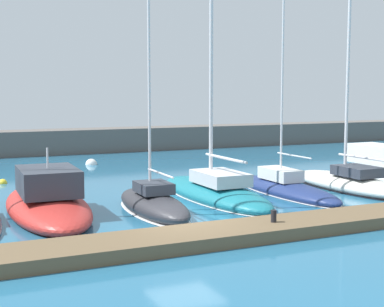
# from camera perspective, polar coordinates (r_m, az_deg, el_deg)

# --- Properties ---
(ground_plane) EXTENTS (120.00, 120.00, 0.00)m
(ground_plane) POSITION_cam_1_polar(r_m,az_deg,el_deg) (20.84, -0.68, -7.82)
(ground_plane) COLOR #236084
(dock_pier) EXTENTS (37.74, 2.24, 0.44)m
(dock_pier) POSITION_cam_1_polar(r_m,az_deg,el_deg) (19.23, 1.52, -8.33)
(dock_pier) COLOR brown
(dock_pier) RESTS_ON ground_plane
(breakwater_seawall) EXTENTS (108.00, 3.06, 1.98)m
(breakwater_seawall) POSITION_cam_1_polar(r_m,az_deg,el_deg) (47.71, -14.85, 1.11)
(breakwater_seawall) COLOR #5B5651
(breakwater_seawall) RESTS_ON ground_plane
(motorboat_red_fourth) EXTENTS (3.56, 9.64, 3.18)m
(motorboat_red_fourth) POSITION_cam_1_polar(r_m,az_deg,el_deg) (24.39, -14.40, -4.77)
(motorboat_red_fourth) COLOR #B72D28
(motorboat_red_fourth) RESTS_ON ground_plane
(sailboat_charcoal_fifth) EXTENTS (2.13, 6.56, 12.48)m
(sailboat_charcoal_fifth) POSITION_cam_1_polar(r_m,az_deg,el_deg) (23.92, -3.94, -5.04)
(sailboat_charcoal_fifth) COLOR #2D2D33
(sailboat_charcoal_fifth) RESTS_ON ground_plane
(sailboat_teal_sixth) EXTENTS (2.93, 9.75, 15.59)m
(sailboat_teal_sixth) POSITION_cam_1_polar(r_m,az_deg,el_deg) (27.20, 2.25, -3.74)
(sailboat_teal_sixth) COLOR #19707F
(sailboat_teal_sixth) RESTS_ON ground_plane
(sailboat_navy_seventh) EXTENTS (2.33, 8.67, 17.91)m
(sailboat_navy_seventh) POSITION_cam_1_polar(r_m,az_deg,el_deg) (28.77, 9.30, -3.35)
(sailboat_navy_seventh) COLOR navy
(sailboat_navy_seventh) RESTS_ON ground_plane
(sailboat_ivory_eighth) EXTENTS (2.53, 8.34, 12.79)m
(sailboat_ivory_eighth) POSITION_cam_1_polar(r_m,az_deg,el_deg) (30.66, 15.43, -2.78)
(sailboat_ivory_eighth) COLOR silver
(sailboat_ivory_eighth) RESTS_ON ground_plane
(mooring_buoy_yellow) EXTENTS (0.51, 0.51, 0.51)m
(mooring_buoy_yellow) POSITION_cam_1_polar(r_m,az_deg,el_deg) (33.16, -18.57, -2.88)
(mooring_buoy_yellow) COLOR yellow
(mooring_buoy_yellow) RESTS_ON ground_plane
(mooring_buoy_white) EXTENTS (0.81, 0.81, 0.81)m
(mooring_buoy_white) POSITION_cam_1_polar(r_m,az_deg,el_deg) (40.26, -10.13, -1.11)
(mooring_buoy_white) COLOR white
(mooring_buoy_white) RESTS_ON ground_plane
(mooring_buoy_orange) EXTENTS (0.72, 0.72, 0.72)m
(mooring_buoy_orange) POSITION_cam_1_polar(r_m,az_deg,el_deg) (34.80, -15.48, -2.37)
(mooring_buoy_orange) COLOR orange
(mooring_buoy_orange) RESTS_ON ground_plane
(dock_bollard) EXTENTS (0.20, 0.20, 0.44)m
(dock_bollard) POSITION_cam_1_polar(r_m,az_deg,el_deg) (20.42, 8.24, -6.27)
(dock_bollard) COLOR black
(dock_bollard) RESTS_ON dock_pier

